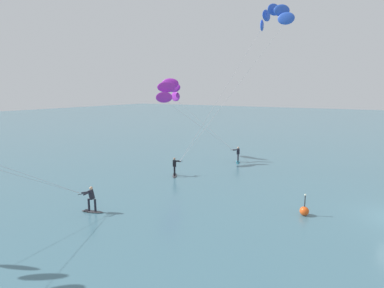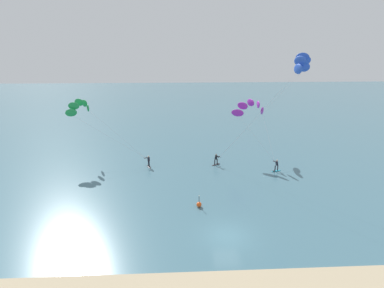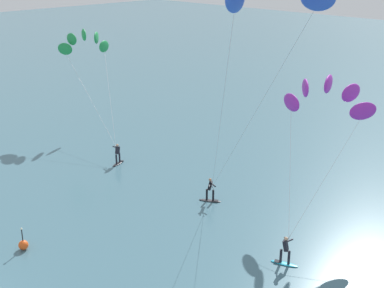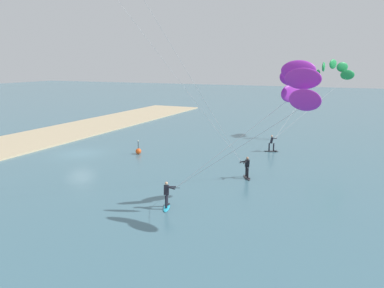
# 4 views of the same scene
# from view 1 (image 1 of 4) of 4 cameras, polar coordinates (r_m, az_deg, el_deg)

# --- Properties ---
(kitesurfer_mid_water) EXTENTS (11.27, 8.54, 15.81)m
(kitesurfer_mid_water) POSITION_cam_1_polar(r_m,az_deg,el_deg) (33.13, 13.88, 20.62)
(kitesurfer_mid_water) COLOR #333338
(kitesurfer_mid_water) RESTS_ON ground
(kitesurfer_far_out) EXTENTS (6.17, 9.13, 8.88)m
(kitesurfer_far_out) POSITION_cam_1_polar(r_m,az_deg,el_deg) (34.35, -3.55, 9.28)
(kitesurfer_far_out) COLOR #23ADD1
(kitesurfer_far_out) RESTS_ON ground
(marker_buoy) EXTENTS (0.56, 0.56, 1.38)m
(marker_buoy) POSITION_cam_1_polar(r_m,az_deg,el_deg) (20.90, 19.75, -11.35)
(marker_buoy) COLOR #EA5119
(marker_buoy) RESTS_ON ground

